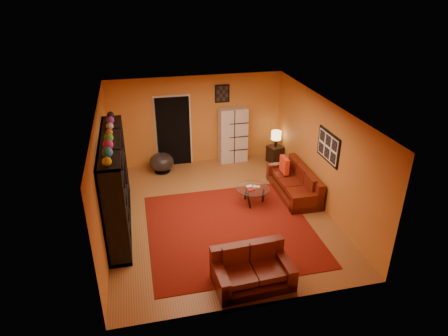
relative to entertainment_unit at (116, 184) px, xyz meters
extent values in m
plane|color=brown|center=(2.27, 0.00, -1.05)|extent=(6.00, 6.00, 0.00)
plane|color=white|center=(2.27, 0.00, 1.55)|extent=(6.00, 6.00, 0.00)
plane|color=#C4732B|center=(2.27, 3.00, 0.25)|extent=(6.00, 0.00, 6.00)
plane|color=#C4732B|center=(2.27, -3.00, 0.25)|extent=(6.00, 0.00, 6.00)
plane|color=#C4732B|center=(-0.23, 0.00, 0.25)|extent=(0.00, 6.00, 6.00)
plane|color=#C4732B|center=(4.78, 0.00, 0.25)|extent=(0.00, 6.00, 6.00)
cube|color=#580F0A|center=(2.38, -0.70, -1.04)|extent=(3.60, 3.60, 0.01)
cube|color=black|center=(1.57, 2.96, -0.03)|extent=(0.95, 0.10, 2.04)
cube|color=black|center=(4.75, -0.30, 0.55)|extent=(0.03, 1.00, 0.70)
cube|color=black|center=(3.02, 2.98, 1.00)|extent=(0.42, 0.03, 0.52)
cube|color=black|center=(0.00, 0.00, 0.00)|extent=(0.45, 3.00, 2.10)
imported|color=black|center=(0.05, 0.02, -0.05)|extent=(0.97, 0.13, 0.56)
cube|color=#4B120A|center=(4.32, 0.47, -0.89)|extent=(0.81, 1.96, 0.32)
cube|color=#4B120A|center=(4.63, 0.47, -0.62)|extent=(0.20, 1.96, 0.85)
cube|color=#4B120A|center=(4.32, -0.41, -0.74)|extent=(0.80, 0.19, 0.62)
cube|color=#4B120A|center=(4.33, 1.36, -0.74)|extent=(0.80, 0.19, 0.62)
cube|color=#4B120A|center=(4.28, -0.06, -0.58)|extent=(0.58, 0.52, 0.12)
cube|color=#4B120A|center=(4.29, 0.47, -0.58)|extent=(0.58, 0.52, 0.12)
cube|color=#4B120A|center=(4.29, 1.01, -0.58)|extent=(0.58, 0.52, 0.12)
cube|color=#4B120A|center=(2.36, -2.50, -0.89)|extent=(1.44, 0.91, 0.32)
cube|color=#4B120A|center=(2.34, -2.17, -0.62)|extent=(1.41, 0.25, 0.85)
cube|color=#4B120A|center=(2.97, -2.47, -0.74)|extent=(0.22, 0.85, 0.62)
cube|color=#4B120A|center=(1.75, -2.53, -0.74)|extent=(0.22, 0.85, 0.62)
cube|color=#4B120A|center=(2.62, -2.53, -0.58)|extent=(0.53, 0.65, 0.12)
cube|color=#4B120A|center=(2.10, -2.55, -0.58)|extent=(0.53, 0.65, 0.12)
cube|color=red|center=(4.22, 0.92, -0.42)|extent=(0.12, 0.42, 0.42)
cylinder|color=silver|center=(3.18, 0.24, -0.64)|extent=(0.83, 0.83, 0.02)
cylinder|color=black|center=(3.43, 0.21, -0.84)|extent=(0.05, 0.05, 0.39)
cylinder|color=black|center=(3.08, 0.48, -0.84)|extent=(0.05, 0.05, 0.39)
cylinder|color=black|center=(3.02, 0.04, -0.84)|extent=(0.05, 0.05, 0.39)
cube|color=silver|center=(3.31, 2.80, -0.22)|extent=(0.85, 0.42, 1.65)
cylinder|color=black|center=(1.15, 2.50, -1.03)|extent=(0.44, 0.44, 0.03)
cylinder|color=black|center=(1.15, 2.50, -0.95)|extent=(0.06, 0.06, 0.15)
ellipsoid|color=#443B3C|center=(1.15, 2.50, -0.74)|extent=(0.70, 0.70, 0.52)
cube|color=black|center=(4.53, 2.43, -0.80)|extent=(0.50, 0.50, 0.50)
cylinder|color=black|center=(4.53, 2.43, -0.43)|extent=(0.08, 0.08, 0.23)
cylinder|color=#F0CC84|center=(4.53, 2.43, -0.19)|extent=(0.29, 0.29, 0.25)
camera|label=1|loc=(0.59, -7.89, 4.08)|focal=32.00mm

